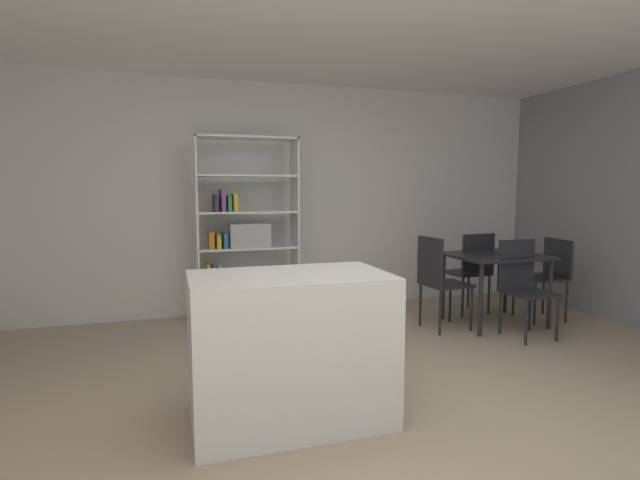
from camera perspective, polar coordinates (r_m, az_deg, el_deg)
The scene contains 9 objects.
ground_plane at distance 3.28m, azimuth 4.83°, elevation -20.36°, with size 9.90×9.90×0.00m, color tan.
back_partition at distance 5.77m, azimuth -6.24°, elevation 4.88°, with size 7.19×0.06×2.69m, color silver.
kitchen_island at distance 3.09m, azimuth -3.55°, elevation -12.62°, with size 1.22×0.72×0.93m, color silver.
open_bookshelf at distance 5.36m, azimuth -9.22°, elevation 0.65°, with size 1.11×0.37×2.02m.
dining_table at distance 5.50m, azimuth 20.09°, elevation -2.54°, with size 0.96×0.80×0.76m.
dining_chair_far at distance 5.86m, azimuth 17.59°, elevation -2.97°, with size 0.47×0.46×0.95m.
dining_chair_near at distance 5.20m, azimuth 22.85°, elevation -4.43°, with size 0.43×0.43×0.95m.
dining_chair_island_side at distance 5.12m, azimuth 13.81°, elevation -4.10°, with size 0.46×0.44×0.97m.
dining_chair_window_side at distance 5.96m, azimuth 25.44°, elevation -3.30°, with size 0.49×0.50×0.91m.
Camera 1 is at (-1.12, -2.71, 1.45)m, focal length 26.99 mm.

